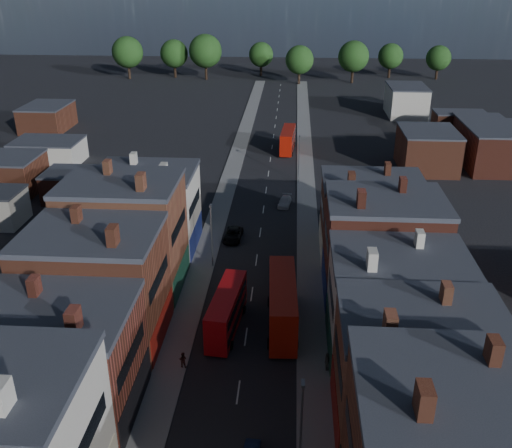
# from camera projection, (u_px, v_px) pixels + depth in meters

# --- Properties ---
(pavement_west) EXTENTS (3.00, 200.00, 0.12)m
(pavement_west) POSITION_uv_depth(u_px,v_px,m) (222.00, 203.00, 87.33)
(pavement_west) COLOR gray
(pavement_west) RESTS_ON ground
(pavement_east) EXTENTS (3.00, 200.00, 0.12)m
(pavement_east) POSITION_uv_depth(u_px,v_px,m) (307.00, 205.00, 86.55)
(pavement_east) COLOR gray
(pavement_east) RESTS_ON ground
(terrace_west) EXTENTS (12.00, 80.00, 12.26)m
(terrace_west) POSITION_uv_depth(u_px,v_px,m) (27.00, 393.00, 39.90)
(terrace_west) COLOR maroon
(terrace_west) RESTS_ON ground
(terrace_east) EXTENTS (12.00, 80.00, 12.26)m
(terrace_east) POSITION_uv_depth(u_px,v_px,m) (433.00, 411.00, 38.22)
(terrace_east) COLOR maroon
(terrace_east) RESTS_ON ground
(lamp_post_1) EXTENTS (0.25, 0.70, 8.12)m
(lamp_post_1) POSITION_uv_depth(u_px,v_px,m) (301.00, 421.00, 39.34)
(lamp_post_1) COLOR slate
(lamp_post_1) RESTS_ON ground
(lamp_post_2) EXTENTS (0.25, 0.70, 8.12)m
(lamp_post_2) POSITION_uv_depth(u_px,v_px,m) (211.00, 232.00, 67.18)
(lamp_post_2) COLOR slate
(lamp_post_2) RESTS_ON ground
(lamp_post_3) EXTENTS (0.25, 0.70, 8.12)m
(lamp_post_3) POSITION_uv_depth(u_px,v_px,m) (299.00, 156.00, 93.77)
(lamp_post_3) COLOR slate
(lamp_post_3) RESTS_ON ground
(bus_0) EXTENTS (3.24, 9.89, 4.19)m
(bus_0) POSITION_uv_depth(u_px,v_px,m) (227.00, 310.00, 56.33)
(bus_0) COLOR red
(bus_0) RESTS_ON ground
(bus_1) EXTENTS (3.30, 11.64, 4.98)m
(bus_1) POSITION_uv_depth(u_px,v_px,m) (282.00, 303.00, 56.72)
(bus_1) COLOR #AF190A
(bus_1) RESTS_ON ground
(bus_2) EXTENTS (3.02, 10.11, 4.31)m
(bus_2) POSITION_uv_depth(u_px,v_px,m) (288.00, 140.00, 110.73)
(bus_2) COLOR #9F1307
(bus_2) RESTS_ON ground
(car_2) EXTENTS (2.51, 4.98, 1.35)m
(car_2) POSITION_uv_depth(u_px,v_px,m) (233.00, 235.00, 75.70)
(car_2) COLOR black
(car_2) RESTS_ON ground
(car_3) EXTENTS (2.25, 4.37, 1.21)m
(car_3) POSITION_uv_depth(u_px,v_px,m) (285.00, 202.00, 86.37)
(car_3) COLOR silver
(car_3) RESTS_ON ground
(ped_1) EXTENTS (0.79, 0.50, 1.55)m
(ped_1) POSITION_uv_depth(u_px,v_px,m) (183.00, 360.00, 51.48)
(ped_1) COLOR #45201B
(ped_1) RESTS_ON pavement_west
(ped_3) EXTENTS (0.52, 1.07, 1.80)m
(ped_3) POSITION_uv_depth(u_px,v_px,m) (327.00, 362.00, 51.04)
(ped_3) COLOR #504D44
(ped_3) RESTS_ON pavement_east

